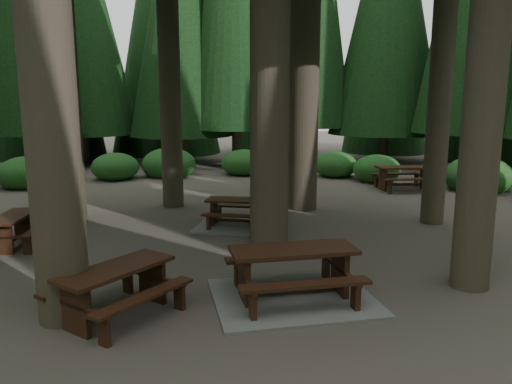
{
  "coord_description": "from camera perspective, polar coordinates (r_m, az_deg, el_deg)",
  "views": [
    {
      "loc": [
        -0.78,
        -10.4,
        3.29
      ],
      "look_at": [
        0.63,
        1.18,
        1.1
      ],
      "focal_mm": 35.0,
      "sensor_mm": 36.0,
      "label": 1
    }
  ],
  "objects": [
    {
      "name": "picnic_table_d",
      "position": [
        18.95,
        16.58,
        1.94
      ],
      "size": [
        2.0,
        1.62,
        0.86
      ],
      "rotation": [
        0.0,
        0.0,
        0.01
      ],
      "color": "#371610",
      "rests_on": "ground"
    },
    {
      "name": "picnic_table_b",
      "position": [
        12.51,
        -26.02,
        -3.48
      ],
      "size": [
        1.43,
        1.73,
        0.71
      ],
      "rotation": [
        0.0,
        0.0,
        1.5
      ],
      "color": "#371610",
      "rests_on": "ground"
    },
    {
      "name": "picnic_table_a",
      "position": [
        8.4,
        4.26,
        -10.11
      ],
      "size": [
        2.79,
        2.38,
        0.89
      ],
      "rotation": [
        0.0,
        0.0,
        0.09
      ],
      "color": "gray",
      "rests_on": "ground"
    },
    {
      "name": "ground",
      "position": [
        10.93,
        -2.54,
        -6.89
      ],
      "size": [
        80.0,
        80.0,
        0.0
      ],
      "primitive_type": "plane",
      "color": "#4C453E",
      "rests_on": "ground"
    },
    {
      "name": "picnic_table_c",
      "position": [
        12.97,
        -1.88,
        -2.95
      ],
      "size": [
        2.61,
        2.35,
        0.74
      ],
      "rotation": [
        0.0,
        0.0,
        -0.29
      ],
      "color": "gray",
      "rests_on": "ground"
    },
    {
      "name": "picnic_table_e",
      "position": [
        7.98,
        -15.67,
        -10.05
      ],
      "size": [
        2.31,
        2.34,
        0.79
      ],
      "rotation": [
        0.0,
        0.0,
        0.84
      ],
      "color": "#371610",
      "rests_on": "ground"
    },
    {
      "name": "shrub_ring",
      "position": [
        11.61,
        0.63,
        -3.77
      ],
      "size": [
        23.86,
        24.64,
        1.49
      ],
      "color": "#205B1F",
      "rests_on": "ground"
    }
  ]
}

